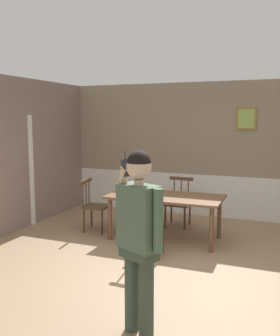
# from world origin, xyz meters

# --- Properties ---
(ground_plane) EXTENTS (6.82, 6.82, 0.00)m
(ground_plane) POSITION_xyz_m (0.00, 0.00, 0.00)
(ground_plane) COLOR #9E7F60
(room_back_partition) EXTENTS (6.04, 0.17, 2.78)m
(room_back_partition) POSITION_xyz_m (0.00, 3.10, 1.34)
(room_back_partition) COLOR gray
(room_back_partition) RESTS_ON ground_plane
(dining_table) EXTENTS (1.92, 0.95, 0.75)m
(dining_table) POSITION_xyz_m (-0.31, 1.29, 0.67)
(dining_table) COLOR brown
(dining_table) RESTS_ON ground_plane
(chair_near_window) EXTENTS (0.47, 0.47, 0.91)m
(chair_near_window) POSITION_xyz_m (-0.32, 2.14, 0.46)
(chair_near_window) COLOR #513823
(chair_near_window) RESTS_ON ground_plane
(chair_by_doorway) EXTENTS (0.42, 0.42, 1.04)m
(chair_by_doorway) POSITION_xyz_m (-0.30, 0.43, 0.49)
(chair_by_doorway) COLOR black
(chair_by_doorway) RESTS_ON ground_plane
(chair_at_table_head) EXTENTS (0.48, 0.48, 0.94)m
(chair_at_table_head) POSITION_xyz_m (-1.65, 1.27, 0.47)
(chair_at_table_head) COLOR #513823
(chair_at_table_head) RESTS_ON ground_plane
(person_figure) EXTENTS (0.52, 0.36, 1.76)m
(person_figure) POSITION_xyz_m (0.34, -1.51, 1.02)
(person_figure) COLOR #3A493A
(person_figure) RESTS_ON ground_plane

